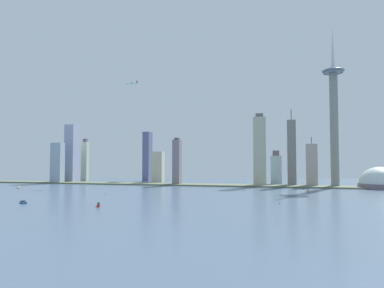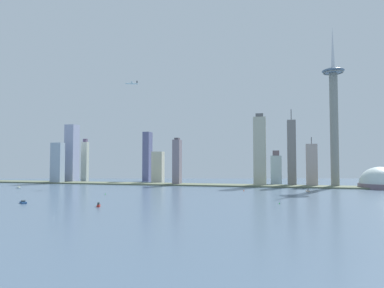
{
  "view_description": "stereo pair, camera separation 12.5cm",
  "coord_description": "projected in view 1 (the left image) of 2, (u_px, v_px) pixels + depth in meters",
  "views": [
    {
      "loc": [
        203.46,
        -288.32,
        53.54
      ],
      "look_at": [
        35.5,
        419.39,
        87.76
      ],
      "focal_mm": 32.06,
      "sensor_mm": 36.0,
      "label": 1
    },
    {
      "loc": [
        203.58,
        -288.29,
        53.54
      ],
      "look_at": [
        35.5,
        419.39,
        87.76
      ],
      "focal_mm": 32.06,
      "sensor_mm": 36.0,
      "label": 2
    }
  ],
  "objects": [
    {
      "name": "skyscraper_8",
      "position": [
        147.0,
        157.0,
        869.9
      ],
      "size": [
        16.9,
        27.72,
        124.85
      ],
      "color": "slate",
      "rests_on": "ground"
    },
    {
      "name": "airplane",
      "position": [
        132.0,
        83.0,
        777.9
      ],
      "size": [
        27.75,
        29.08,
        8.19
      ],
      "rotation": [
        0.0,
        0.0,
        3.47
      ],
      "color": "silver"
    },
    {
      "name": "skyscraper_0",
      "position": [
        85.0,
        161.0,
        869.04
      ],
      "size": [
        15.77,
        12.03,
        107.6
      ],
      "color": "beige",
      "rests_on": "ground"
    },
    {
      "name": "observation_tower",
      "position": [
        334.0,
        109.0,
        688.9
      ],
      "size": [
        43.33,
        43.33,
        325.71
      ],
      "color": "gray",
      "rests_on": "ground"
    },
    {
      "name": "skyscraper_5",
      "position": [
        158.0,
        167.0,
        802.03
      ],
      "size": [
        25.79,
        21.57,
        73.36
      ],
      "color": "beige",
      "rests_on": "ground"
    },
    {
      "name": "skyscraper_4",
      "position": [
        57.0,
        163.0,
        793.53
      ],
      "size": [
        26.31,
        19.0,
        93.82
      ],
      "color": "#9BADBC",
      "rests_on": "ground"
    },
    {
      "name": "skyscraper_6",
      "position": [
        276.0,
        169.0,
        748.84
      ],
      "size": [
        23.43,
        14.78,
        74.48
      ],
      "color": "#A5BDC3",
      "rests_on": "ground"
    },
    {
      "name": "boat_3",
      "position": [
        99.0,
        205.0,
        393.15
      ],
      "size": [
        6.26,
        9.75,
        5.01
      ],
      "rotation": [
        0.0,
        0.0,
        1.94
      ],
      "color": "#A7271F",
      "rests_on": "ground"
    },
    {
      "name": "stadium_dome",
      "position": [
        381.0,
        184.0,
        647.54
      ],
      "size": [
        79.6,
        79.6,
        62.72
      ],
      "color": "slate",
      "rests_on": "ground"
    },
    {
      "name": "channel_buoy_2",
      "position": [
        279.0,
        203.0,
        419.31
      ],
      "size": [
        1.41,
        1.41,
        1.91
      ],
      "primitive_type": "cone",
      "color": "green",
      "rests_on": "ground"
    },
    {
      "name": "skyscraper_1",
      "position": [
        312.0,
        165.0,
        694.67
      ],
      "size": [
        21.37,
        14.44,
        100.34
      ],
      "color": "#B4A299",
      "rests_on": "ground"
    },
    {
      "name": "skyscraper_3",
      "position": [
        72.0,
        153.0,
        833.64
      ],
      "size": [
        24.58,
        27.76,
        139.45
      ],
      "color": "#9EA4C3",
      "rests_on": "ground"
    },
    {
      "name": "waterfront_pier",
      "position": [
        176.0,
        184.0,
        736.75
      ],
      "size": [
        967.0,
        53.46,
        2.8
      ],
      "primitive_type": "cube",
      "color": "#616B52",
      "rests_on": "ground"
    },
    {
      "name": "skyscraper_7",
      "position": [
        292.0,
        153.0,
        713.36
      ],
      "size": [
        16.99,
        17.32,
        159.96
      ],
      "color": "gray",
      "rests_on": "ground"
    },
    {
      "name": "ground_plane",
      "position": [
        54.0,
        217.0,
        324.63
      ],
      "size": [
        6000.0,
        6000.0,
        0.0
      ],
      "primitive_type": "plane",
      "color": "#4B6077"
    },
    {
      "name": "boat_0",
      "position": [
        19.0,
        188.0,
        649.92
      ],
      "size": [
        14.2,
        10.2,
        3.83
      ],
      "rotation": [
        0.0,
        0.0,
        2.66
      ],
      "color": "white",
      "rests_on": "ground"
    },
    {
      "name": "skyscraper_2",
      "position": [
        177.0,
        162.0,
        740.31
      ],
      "size": [
        15.6,
        22.88,
        101.72
      ],
      "color": "gray",
      "rests_on": "ground"
    },
    {
      "name": "channel_buoy_0",
      "position": [
        105.0,
        194.0,
        530.0
      ],
      "size": [
        1.22,
        1.22,
        2.88
      ],
      "primitive_type": "cone",
      "color": "green",
      "rests_on": "ground"
    },
    {
      "name": "channel_buoy_1",
      "position": [
        244.0,
        190.0,
        591.93
      ],
      "size": [
        1.94,
        1.94,
        2.66
      ],
      "primitive_type": "cone",
      "color": "#E54C19",
      "rests_on": "ground"
    },
    {
      "name": "skyscraper_9",
      "position": [
        260.0,
        151.0,
        706.22
      ],
      "size": [
        25.66,
        13.96,
        150.09
      ],
      "color": "#BABAA2",
      "rests_on": "ground"
    },
    {
      "name": "boat_1",
      "position": [
        23.0,
        202.0,
        424.88
      ],
      "size": [
        15.85,
        14.56,
        3.51
      ],
      "rotation": [
        0.0,
        0.0,
        5.58
      ],
      "color": "#264F88",
      "rests_on": "ground"
    },
    {
      "name": "boat_2",
      "position": [
        308.0,
        191.0,
        580.0
      ],
      "size": [
        5.88,
        10.55,
        4.64
      ],
      "rotation": [
        0.0,
        0.0,
        5.04
      ],
      "color": "beige",
      "rests_on": "ground"
    }
  ]
}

